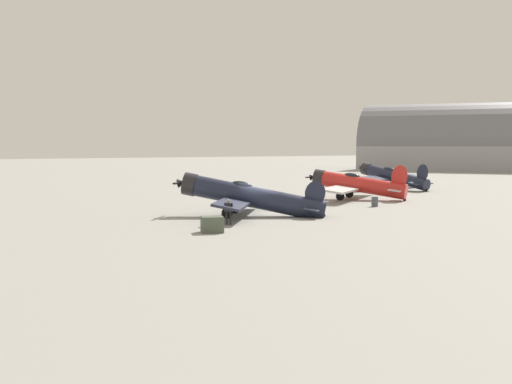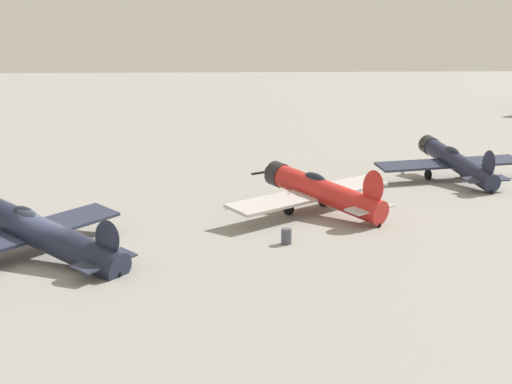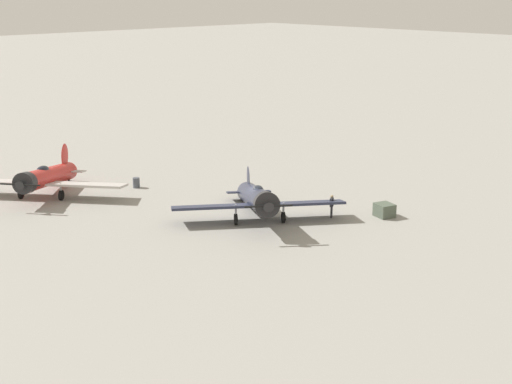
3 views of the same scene
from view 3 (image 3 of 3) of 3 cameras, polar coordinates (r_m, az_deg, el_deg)
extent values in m
plane|color=gray|center=(53.93, 0.00, -1.84)|extent=(400.00, 400.00, 0.00)
cylinder|color=#1E2338|center=(53.53, 0.00, -0.43)|extent=(7.38, 9.44, 3.48)
cylinder|color=#232326|center=(48.53, 0.82, -0.97)|extent=(2.08, 1.96, 1.83)
cone|color=#232326|center=(47.88, 0.94, -1.05)|extent=(0.97, 0.96, 0.80)
cube|color=black|center=(47.73, 0.97, -1.10)|extent=(2.61, 2.03, 0.15)
ellipsoid|color=black|center=(52.30, 0.16, 0.16)|extent=(1.66, 1.90, 0.99)
cube|color=#282D42|center=(52.40, 0.19, -1.01)|extent=(11.09, 8.70, 0.54)
ellipsoid|color=#1E2338|center=(57.59, -0.60, 1.11)|extent=(1.15, 1.54, 2.04)
cube|color=#282D42|center=(57.69, -0.57, 0.02)|extent=(3.40, 2.87, 0.30)
cylinder|color=#999BA0|center=(52.14, 2.12, -1.40)|extent=(0.14, 0.14, 1.06)
cylinder|color=black|center=(52.30, 2.11, -1.95)|extent=(0.63, 0.77, 0.80)
cylinder|color=#999BA0|center=(51.68, -1.56, -1.55)|extent=(0.14, 0.14, 1.06)
cylinder|color=black|center=(51.84, -1.56, -2.11)|extent=(0.63, 0.77, 0.80)
cylinder|color=black|center=(58.61, -0.68, -0.26)|extent=(0.24, 0.29, 0.28)
cylinder|color=red|center=(61.43, -15.67, 1.15)|extent=(7.84, 6.71, 2.66)
cylinder|color=#232326|center=(57.62, -17.31, 0.66)|extent=(1.88, 1.96, 1.73)
cone|color=#232326|center=(57.03, -17.59, 0.58)|extent=(0.92, 0.93, 0.74)
cube|color=black|center=(56.90, -17.65, 0.54)|extent=(2.01, 2.62, 0.14)
ellipsoid|color=black|center=(60.48, -16.04, 1.64)|extent=(1.86, 1.70, 0.90)
cube|color=#BCB7B2|center=(60.57, -16.04, 0.66)|extent=(9.89, 11.60, 0.46)
ellipsoid|color=red|center=(64.51, -14.47, 2.70)|extent=(1.46, 1.20, 2.29)
cube|color=#BCB7B2|center=(64.61, -14.46, 1.59)|extent=(2.99, 3.34, 0.25)
cylinder|color=#999BA0|center=(59.53, -14.76, 0.22)|extent=(0.14, 0.14, 1.00)
cylinder|color=black|center=(59.66, -14.72, -0.24)|extent=(0.75, 0.66, 0.80)
cylinder|color=#999BA0|center=(60.86, -17.64, 0.33)|extent=(0.14, 0.14, 1.00)
cylinder|color=black|center=(60.98, -17.60, -0.13)|extent=(0.75, 0.66, 0.80)
cylinder|color=black|center=(65.48, -14.17, 0.96)|extent=(0.28, 0.25, 0.28)
cylinder|color=#2D2D33|center=(53.85, 5.84, -1.48)|extent=(0.12, 0.12, 0.85)
cylinder|color=#2D2D33|center=(53.56, 5.79, -1.57)|extent=(0.12, 0.12, 0.85)
cube|color=#2D2D33|center=(53.50, 5.84, -0.78)|extent=(0.51, 0.44, 0.60)
sphere|color=tan|center=(53.38, 5.85, -0.34)|extent=(0.22, 0.22, 0.22)
cylinder|color=#2D2D33|center=(53.76, 5.88, -0.68)|extent=(0.09, 0.09, 0.57)
cylinder|color=#2D2D33|center=(53.22, 5.79, -0.84)|extent=(0.09, 0.09, 0.57)
cube|color=#4C5647|center=(54.40, 9.83, -1.39)|extent=(1.49, 1.58, 0.97)
cylinder|color=#474C56|center=(62.08, -9.18, 0.71)|extent=(0.56, 0.56, 0.85)
torus|color=#474C56|center=(62.04, -9.18, 0.86)|extent=(0.60, 0.60, 0.04)
torus|color=#474C56|center=(62.12, -9.17, 0.56)|extent=(0.60, 0.60, 0.04)
camera|label=1|loc=(80.25, 35.73, 4.95)|focal=46.19mm
camera|label=2|loc=(83.32, 13.85, 11.49)|focal=49.52mm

